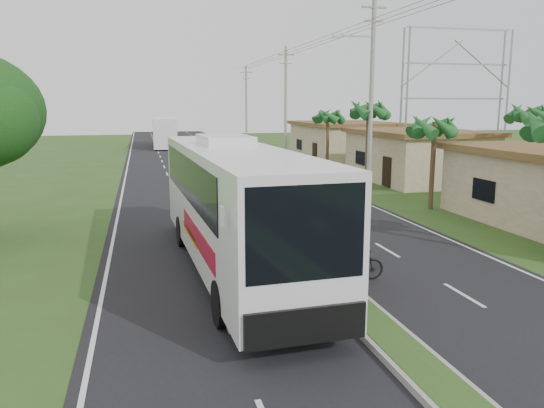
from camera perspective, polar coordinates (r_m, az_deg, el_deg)
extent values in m
plane|color=#334A1B|center=(14.97, 8.49, -10.85)|extent=(180.00, 180.00, 0.00)
cube|color=black|center=(33.74, -4.44, 1.30)|extent=(14.00, 160.00, 0.02)
cube|color=gray|center=(33.73, -4.44, 1.45)|extent=(1.20, 160.00, 0.17)
cube|color=#334A1B|center=(33.71, -4.44, 1.60)|extent=(0.95, 160.00, 0.02)
cube|color=silver|center=(33.33, -15.87, 0.80)|extent=(0.12, 160.00, 0.01)
cube|color=silver|center=(35.44, 6.32, 1.70)|extent=(0.12, 160.00, 0.01)
cube|color=tan|center=(40.07, 15.26, 4.84)|extent=(7.00, 10.00, 3.35)
cube|color=brown|center=(39.94, 15.38, 7.45)|extent=(7.60, 10.60, 0.32)
cube|color=tan|center=(52.70, 7.86, 6.49)|extent=(8.00, 11.00, 3.50)
cube|color=brown|center=(52.60, 7.91, 8.56)|extent=(8.60, 11.60, 0.32)
cylinder|color=#473321|center=(29.10, 16.88, 3.94)|extent=(0.26, 0.26, 4.60)
cylinder|color=#473321|center=(34.99, 10.22, 5.94)|extent=(0.26, 0.26, 5.40)
cylinder|color=#473321|center=(43.53, 5.98, 6.54)|extent=(0.26, 0.26, 4.80)
cylinder|color=#473321|center=(36.18, 25.62, 5.06)|extent=(0.26, 0.26, 5.20)
cylinder|color=gray|center=(33.85, 10.63, 11.37)|extent=(0.28, 0.28, 12.00)
cube|color=gray|center=(34.33, 10.95, 20.07)|extent=(1.60, 0.12, 0.12)
cube|color=gray|center=(34.21, 10.90, 18.75)|extent=(1.20, 0.10, 0.10)
cube|color=gray|center=(33.61, 8.89, 17.41)|extent=(2.40, 0.10, 0.10)
cylinder|color=gray|center=(52.72, 1.48, 10.66)|extent=(0.28, 0.28, 11.00)
cube|color=gray|center=(52.94, 1.51, 15.76)|extent=(1.60, 0.12, 0.12)
cube|color=gray|center=(52.87, 1.50, 14.89)|extent=(1.20, 0.10, 0.10)
cylinder|color=gray|center=(72.21, -2.78, 10.44)|extent=(0.28, 0.28, 10.50)
cube|color=gray|center=(72.33, -2.81, 13.97)|extent=(1.60, 0.12, 0.12)
cube|color=gray|center=(72.29, -2.80, 13.34)|extent=(1.20, 0.10, 0.10)
cylinder|color=gray|center=(47.92, 14.31, 10.95)|extent=(0.18, 0.18, 12.00)
cylinder|color=gray|center=(53.33, 23.99, 10.31)|extent=(0.18, 0.18, 12.00)
cylinder|color=gray|center=(48.81, 13.75, 10.96)|extent=(0.18, 0.18, 12.00)
cylinder|color=gray|center=(54.13, 23.34, 10.35)|extent=(0.18, 0.18, 12.00)
cube|color=gray|center=(50.87, 19.10, 10.66)|extent=(10.00, 0.14, 0.14)
cube|color=gray|center=(50.99, 19.31, 14.03)|extent=(10.00, 0.14, 0.14)
cube|color=gray|center=(51.29, 19.53, 17.37)|extent=(10.00, 0.14, 0.14)
cube|color=white|center=(17.32, -4.10, 0.13)|extent=(3.47, 13.79, 3.59)
cube|color=black|center=(17.86, -4.60, 3.01)|extent=(3.40, 11.06, 1.44)
cube|color=black|center=(10.82, 3.62, -3.13)|extent=(2.57, 0.26, 2.01)
cube|color=#A60D26|center=(16.17, -3.02, -3.21)|extent=(3.17, 6.05, 0.63)
cube|color=gold|center=(17.85, -4.29, -2.85)|extent=(3.05, 3.55, 0.28)
cube|color=white|center=(18.41, -5.10, 6.87)|extent=(1.72, 2.80, 0.32)
cylinder|color=black|center=(13.44, -5.41, -10.62)|extent=(0.42, 1.20, 1.18)
cylinder|color=black|center=(14.12, 5.04, -9.55)|extent=(0.42, 1.20, 1.18)
cylinder|color=black|center=(20.99, -9.62, -2.92)|extent=(0.42, 1.20, 1.18)
cylinder|color=black|center=(21.43, -2.77, -2.50)|extent=(0.42, 1.20, 1.18)
cube|color=white|center=(71.29, -11.51, 7.61)|extent=(3.13, 13.02, 3.61)
cube|color=black|center=(71.81, -11.55, 8.49)|extent=(3.10, 9.64, 1.23)
cube|color=orange|center=(70.20, -11.47, 7.00)|extent=(3.02, 6.26, 0.39)
cylinder|color=black|center=(66.03, -12.46, 6.10)|extent=(0.36, 1.09, 1.08)
cylinder|color=black|center=(66.07, -10.29, 6.18)|extent=(0.36, 1.09, 1.08)
cylinder|color=black|center=(76.14, -12.48, 6.67)|extent=(0.36, 1.09, 1.08)
cylinder|color=black|center=(76.18, -10.61, 6.74)|extent=(0.36, 1.09, 1.08)
imported|color=black|center=(16.90, 9.06, -6.44)|extent=(1.80, 0.66, 1.06)
imported|color=maroon|center=(16.67, 9.15, -3.59)|extent=(0.65, 0.46, 1.69)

